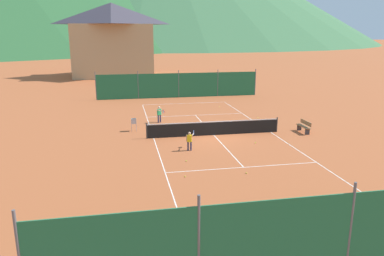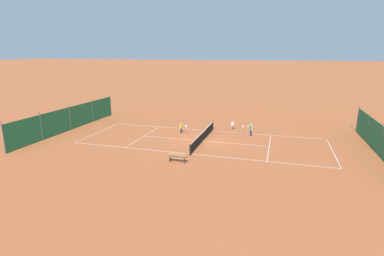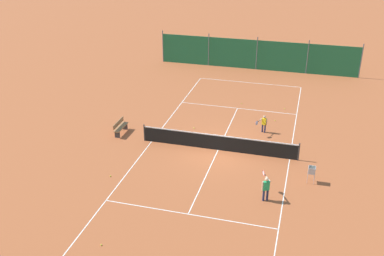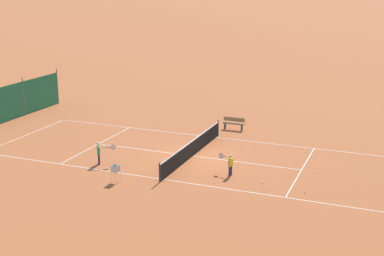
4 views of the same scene
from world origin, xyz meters
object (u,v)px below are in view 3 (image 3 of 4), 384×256
Objects in this scene: tennis_ball_alley_right at (285,109)px; tennis_ball_by_net_left at (242,103)px; tennis_ball_near_corner at (194,128)px; ball_hopper at (312,171)px; tennis_ball_alley_left at (275,121)px; player_near_baseline at (264,123)px; courtside_bench at (120,127)px; tennis_net at (218,142)px; tennis_ball_by_net_right at (110,176)px; tennis_ball_mid_court at (101,245)px; player_far_service at (266,187)px.

tennis_ball_by_net_left is at bearing -2.31° from tennis_ball_alley_right.
tennis_ball_by_net_left is (-2.26, -4.88, 0.00)m from tennis_ball_near_corner.
tennis_ball_alley_right is 9.54m from ball_hopper.
tennis_ball_alley_left is at bearing -152.51° from tennis_ball_near_corner.
tennis_ball_near_corner is 5.50m from tennis_ball_alley_left.
tennis_ball_near_corner is at bearing -31.50° from ball_hopper.
player_near_baseline reaches higher than tennis_ball_alley_right.
courtside_bench reaches higher than tennis_ball_near_corner.
tennis_ball_by_net_right is (4.81, 4.36, -0.47)m from tennis_net.
tennis_ball_alley_right is 0.07× the size of ball_hopper.
courtside_bench is (6.50, 6.76, 0.42)m from tennis_ball_by_net_left.
tennis_net is 8.06× the size of player_near_baseline.
player_near_baseline is 8.92m from courtside_bench.
player_near_baseline is 13.45m from tennis_ball_mid_court.
tennis_ball_by_net_left and tennis_ball_by_net_right have the same top height.
courtside_bench is (9.57, 6.64, 0.42)m from tennis_ball_alley_right.
tennis_net is at bearing -137.81° from tennis_ball_by_net_right.
tennis_ball_by_net_left and tennis_ball_alley_left have the same top height.
tennis_net is 139.09× the size of tennis_ball_alley_right.
player_far_service is at bearing -179.72° from tennis_ball_by_net_right.
ball_hopper is (-10.10, -2.22, 0.62)m from tennis_ball_by_net_right.
player_near_baseline is 4.41m from tennis_ball_near_corner.
player_far_service is at bearing 90.13° from tennis_ball_alley_right.
tennis_ball_by_net_right is at bearing 0.28° from player_far_service.
tennis_ball_alley_left is at bearing -111.53° from tennis_ball_mid_court.
player_far_service is 7.39m from player_near_baseline.
player_far_service is 8.08m from tennis_ball_by_net_right.
tennis_net is 7.86m from tennis_ball_alley_right.
ball_hopper is at bearing 120.93° from player_near_baseline.
courtside_bench is (1.54, -4.87, 0.42)m from tennis_ball_by_net_right.
tennis_ball_near_corner is (5.32, 4.75, 0.00)m from tennis_ball_alley_right.
tennis_ball_mid_court is at bearing 110.72° from tennis_ball_by_net_right.
tennis_ball_alley_left is (0.47, -9.25, -0.71)m from player_far_service.
tennis_net is 5.41m from player_far_service.
player_near_baseline reaches higher than tennis_ball_by_net_right.
ball_hopper is at bearing 158.04° from tennis_net.
ball_hopper is 0.59× the size of courtside_bench.
tennis_ball_alley_left is 0.07× the size of ball_hopper.
tennis_ball_by_net_right is (8.05, 0.04, -0.71)m from player_far_service.
tennis_ball_by_net_right is at bearing -69.28° from tennis_ball_mid_court.
tennis_ball_alley_right is 7.14m from tennis_ball_near_corner.
tennis_ball_near_corner is 8.70m from ball_hopper.
player_near_baseline is 2.12m from tennis_ball_alley_left.
tennis_net is at bearing 60.66° from tennis_ball_alley_left.
ball_hopper reaches higher than tennis_ball_by_net_right.
ball_hopper is at bearing 167.18° from courtside_bench.
ball_hopper reaches higher than courtside_bench.
tennis_ball_mid_court is (0.79, 11.82, 0.00)m from tennis_ball_near_corner.
ball_hopper is (-3.08, 5.13, -0.01)m from player_near_baseline.
tennis_ball_alley_right is (0.03, -11.47, -0.71)m from player_far_service.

